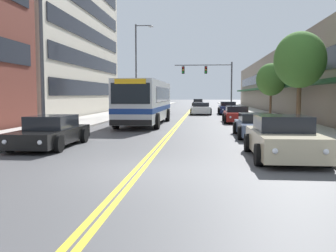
{
  "coord_description": "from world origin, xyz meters",
  "views": [
    {
      "loc": [
        1.79,
        -10.13,
        2.09
      ],
      "look_at": [
        -1.08,
        20.14,
        -0.44
      ],
      "focal_mm": 40.0,
      "sensor_mm": 36.0,
      "label": 1
    }
  ],
  "objects_px": {
    "car_red_parked_right_mid": "(237,115)",
    "car_charcoal_parked_left_far": "(152,107)",
    "street_lamp_left_near": "(46,17)",
    "car_dark_grey_moving_lead": "(198,103)",
    "car_black_parked_left_near": "(51,132)",
    "car_slate_blue_parked_right_end": "(256,126)",
    "car_navy_parked_right_far": "(228,108)",
    "fire_hydrant": "(282,124)",
    "street_tree_right_far": "(271,80)",
    "traffic_signal_mast": "(211,76)",
    "street_lamp_left_far": "(138,63)",
    "street_tree_right_mid": "(300,60)",
    "car_white_moving_second": "(201,109)",
    "city_bus": "(146,100)",
    "car_silver_parked_left_mid": "(142,109)",
    "car_beige_parked_right_foreground": "(283,139)"
  },
  "relations": [
    {
      "from": "car_red_parked_right_mid",
      "to": "car_charcoal_parked_left_far",
      "type": "bearing_deg",
      "value": 119.55
    },
    {
      "from": "car_silver_parked_left_mid",
      "to": "car_white_moving_second",
      "type": "bearing_deg",
      "value": 26.3
    },
    {
      "from": "city_bus",
      "to": "street_lamp_left_near",
      "type": "relative_size",
      "value": 1.2
    },
    {
      "from": "car_red_parked_right_mid",
      "to": "street_lamp_left_near",
      "type": "height_order",
      "value": "street_lamp_left_near"
    },
    {
      "from": "street_lamp_left_near",
      "to": "car_navy_parked_right_far",
      "type": "bearing_deg",
      "value": 69.36
    },
    {
      "from": "car_navy_parked_right_far",
      "to": "traffic_signal_mast",
      "type": "relative_size",
      "value": 0.65
    },
    {
      "from": "car_red_parked_right_mid",
      "to": "street_tree_right_mid",
      "type": "height_order",
      "value": "street_tree_right_mid"
    },
    {
      "from": "car_charcoal_parked_left_far",
      "to": "car_dark_grey_moving_lead",
      "type": "xyz_separation_m",
      "value": [
        5.14,
        23.37,
        0.03
      ]
    },
    {
      "from": "car_red_parked_right_mid",
      "to": "car_navy_parked_right_far",
      "type": "bearing_deg",
      "value": 89.42
    },
    {
      "from": "car_red_parked_right_mid",
      "to": "street_lamp_left_near",
      "type": "xyz_separation_m",
      "value": [
        -9.39,
        -12.77,
        4.89
      ]
    },
    {
      "from": "car_white_moving_second",
      "to": "car_black_parked_left_near",
      "type": "bearing_deg",
      "value": -102.98
    },
    {
      "from": "car_black_parked_left_near",
      "to": "car_silver_parked_left_mid",
      "type": "height_order",
      "value": "car_silver_parked_left_mid"
    },
    {
      "from": "traffic_signal_mast",
      "to": "street_lamp_left_near",
      "type": "relative_size",
      "value": 0.75
    },
    {
      "from": "street_lamp_left_far",
      "to": "traffic_signal_mast",
      "type": "bearing_deg",
      "value": 44.15
    },
    {
      "from": "city_bus",
      "to": "car_navy_parked_right_far",
      "type": "xyz_separation_m",
      "value": [
        6.76,
        14.77,
        -1.08
      ]
    },
    {
      "from": "city_bus",
      "to": "car_silver_parked_left_mid",
      "type": "distance_m",
      "value": 10.98
    },
    {
      "from": "street_tree_right_far",
      "to": "fire_hydrant",
      "type": "xyz_separation_m",
      "value": [
        -1.63,
        -12.79,
        -2.84
      ]
    },
    {
      "from": "car_silver_parked_left_mid",
      "to": "traffic_signal_mast",
      "type": "distance_m",
      "value": 12.4
    },
    {
      "from": "street_tree_right_far",
      "to": "traffic_signal_mast",
      "type": "bearing_deg",
      "value": 109.67
    },
    {
      "from": "car_charcoal_parked_left_far",
      "to": "fire_hydrant",
      "type": "distance_m",
      "value": 25.86
    },
    {
      "from": "street_lamp_left_near",
      "to": "street_tree_right_far",
      "type": "height_order",
      "value": "street_lamp_left_near"
    },
    {
      "from": "car_charcoal_parked_left_far",
      "to": "car_slate_blue_parked_right_end",
      "type": "relative_size",
      "value": 0.95
    },
    {
      "from": "car_beige_parked_right_foreground",
      "to": "street_lamp_left_near",
      "type": "xyz_separation_m",
      "value": [
        -9.46,
        3.46,
        4.82
      ]
    },
    {
      "from": "car_silver_parked_left_mid",
      "to": "car_beige_parked_right_foreground",
      "type": "distance_m",
      "value": 26.18
    },
    {
      "from": "car_red_parked_right_mid",
      "to": "car_slate_blue_parked_right_end",
      "type": "height_order",
      "value": "car_red_parked_right_mid"
    },
    {
      "from": "fire_hydrant",
      "to": "city_bus",
      "type": "bearing_deg",
      "value": 143.19
    },
    {
      "from": "street_lamp_left_far",
      "to": "street_tree_right_mid",
      "type": "height_order",
      "value": "street_lamp_left_far"
    },
    {
      "from": "car_red_parked_right_mid",
      "to": "car_white_moving_second",
      "type": "height_order",
      "value": "car_white_moving_second"
    },
    {
      "from": "car_slate_blue_parked_right_end",
      "to": "car_dark_grey_moving_lead",
      "type": "relative_size",
      "value": 0.95
    },
    {
      "from": "car_dark_grey_moving_lead",
      "to": "street_lamp_left_near",
      "type": "distance_m",
      "value": 51.96
    },
    {
      "from": "car_beige_parked_right_foreground",
      "to": "car_red_parked_right_mid",
      "type": "bearing_deg",
      "value": 90.27
    },
    {
      "from": "car_beige_parked_right_foreground",
      "to": "car_white_moving_second",
      "type": "bearing_deg",
      "value": 95.93
    },
    {
      "from": "car_red_parked_right_mid",
      "to": "car_slate_blue_parked_right_end",
      "type": "relative_size",
      "value": 0.94
    },
    {
      "from": "car_navy_parked_right_far",
      "to": "car_dark_grey_moving_lead",
      "type": "distance_m",
      "value": 26.4
    },
    {
      "from": "car_silver_parked_left_mid",
      "to": "street_lamp_left_near",
      "type": "xyz_separation_m",
      "value": [
        -0.72,
        -21.22,
        4.84
      ]
    },
    {
      "from": "street_lamp_left_far",
      "to": "street_tree_right_mid",
      "type": "relative_size",
      "value": 1.69
    },
    {
      "from": "car_beige_parked_right_foreground",
      "to": "traffic_signal_mast",
      "type": "relative_size",
      "value": 0.65
    },
    {
      "from": "car_silver_parked_left_mid",
      "to": "car_dark_grey_moving_lead",
      "type": "xyz_separation_m",
      "value": [
        5.16,
        30.18,
        0.0
      ]
    },
    {
      "from": "car_red_parked_right_mid",
      "to": "fire_hydrant",
      "type": "bearing_deg",
      "value": -79.14
    },
    {
      "from": "car_navy_parked_right_far",
      "to": "car_slate_blue_parked_right_end",
      "type": "height_order",
      "value": "car_navy_parked_right_far"
    },
    {
      "from": "city_bus",
      "to": "street_tree_right_far",
      "type": "xyz_separation_m",
      "value": [
        9.88,
        6.61,
        1.69
      ]
    },
    {
      "from": "city_bus",
      "to": "car_dark_grey_moving_lead",
      "type": "xyz_separation_m",
      "value": [
        3.13,
        40.92,
        -1.08
      ]
    },
    {
      "from": "car_dark_grey_moving_lead",
      "to": "car_white_moving_second",
      "type": "xyz_separation_m",
      "value": [
        0.72,
        -27.28,
        -0.03
      ]
    },
    {
      "from": "car_red_parked_right_mid",
      "to": "car_dark_grey_moving_lead",
      "type": "bearing_deg",
      "value": 95.19
    },
    {
      "from": "car_silver_parked_left_mid",
      "to": "car_black_parked_left_near",
      "type": "bearing_deg",
      "value": -90.05
    },
    {
      "from": "car_black_parked_left_near",
      "to": "car_slate_blue_parked_right_end",
      "type": "xyz_separation_m",
      "value": [
        8.79,
        4.46,
        -0.03
      ]
    },
    {
      "from": "city_bus",
      "to": "car_silver_parked_left_mid",
      "type": "bearing_deg",
      "value": 100.72
    },
    {
      "from": "car_slate_blue_parked_right_end",
      "to": "car_white_moving_second",
      "type": "height_order",
      "value": "car_white_moving_second"
    },
    {
      "from": "street_lamp_left_near",
      "to": "fire_hydrant",
      "type": "bearing_deg",
      "value": 21.32
    },
    {
      "from": "car_silver_parked_left_mid",
      "to": "car_charcoal_parked_left_far",
      "type": "height_order",
      "value": "car_silver_parked_left_mid"
    }
  ]
}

